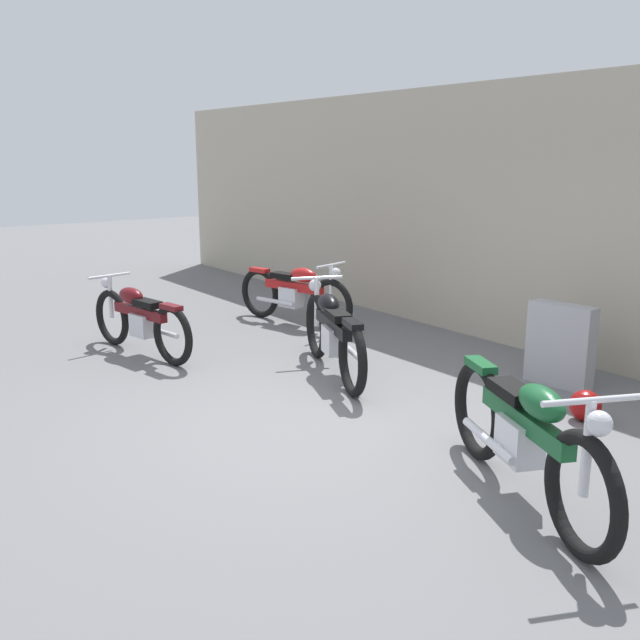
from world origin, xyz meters
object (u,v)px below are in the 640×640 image
at_px(motorcycle_red, 295,293).
at_px(motorcycle_maroon, 140,319).
at_px(motorcycle_green, 525,435).
at_px(helmet, 585,406).
at_px(stone_marker, 560,345).
at_px(motorcycle_black, 333,333).

bearing_deg(motorcycle_red, motorcycle_maroon, -99.42).
relative_size(motorcycle_green, motorcycle_maroon, 1.04).
height_order(helmet, motorcycle_maroon, motorcycle_maroon).
relative_size(stone_marker, helmet, 3.04).
relative_size(helmet, motorcycle_maroon, 0.14).
height_order(motorcycle_black, motorcycle_green, motorcycle_green).
xyz_separation_m(motorcycle_black, motorcycle_red, (-2.13, 0.97, -0.02)).
distance_m(motorcycle_red, motorcycle_maroon, 2.34).
xyz_separation_m(helmet, motorcycle_black, (-2.43, -0.99, 0.32)).
xyz_separation_m(motorcycle_green, motorcycle_red, (-5.18, 1.66, -0.03)).
bearing_deg(stone_marker, motorcycle_black, -135.65).
xyz_separation_m(motorcycle_red, motorcycle_maroon, (0.16, -2.33, -0.02)).
bearing_deg(helmet, motorcycle_red, -179.73).
height_order(motorcycle_green, motorcycle_maroon, motorcycle_green).
height_order(stone_marker, motorcycle_red, motorcycle_red).
bearing_deg(motorcycle_black, helmet, -136.15).
distance_m(helmet, motorcycle_green, 1.82).
height_order(motorcycle_red, motorcycle_maroon, motorcycle_red).
xyz_separation_m(helmet, motorcycle_maroon, (-4.41, -2.35, 0.29)).
xyz_separation_m(helmet, motorcycle_green, (0.61, -1.68, 0.34)).
bearing_deg(helmet, motorcycle_green, -70.01).
bearing_deg(motorcycle_green, stone_marker, 144.55).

